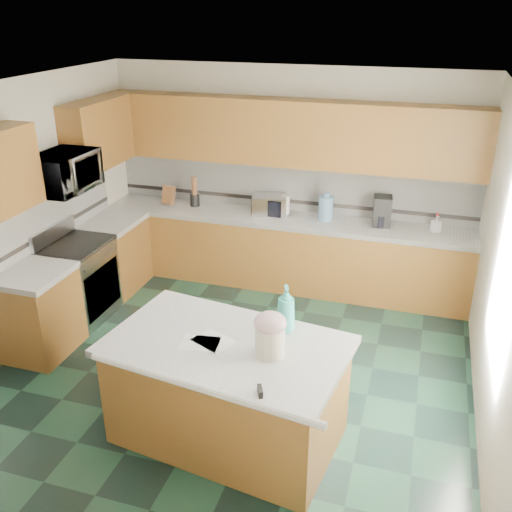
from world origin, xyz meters
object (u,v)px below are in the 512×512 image
(island_base, at_px, (228,394))
(knife_block, at_px, (169,195))
(treat_jar, at_px, (270,341))
(soap_bottle_island, at_px, (286,309))
(coffee_maker, at_px, (382,211))
(toaster_oven, at_px, (269,205))
(island_top, at_px, (226,346))

(island_base, xyz_separation_m, knife_block, (-1.86, 2.94, 0.61))
(treat_jar, relative_size, knife_block, 0.98)
(soap_bottle_island, distance_m, coffee_maker, 2.69)
(island_base, xyz_separation_m, toaster_oven, (-0.49, 2.94, 0.61))
(island_base, relative_size, soap_bottle_island, 4.37)
(island_base, distance_m, toaster_oven, 3.04)
(island_top, xyz_separation_m, coffee_maker, (0.90, 2.97, 0.21))
(island_top, bearing_deg, knife_block, 130.34)
(toaster_oven, distance_m, coffee_maker, 1.39)
(soap_bottle_island, bearing_deg, island_top, -161.61)
(toaster_oven, bearing_deg, treat_jar, -89.24)
(island_base, distance_m, coffee_maker, 3.17)
(soap_bottle_island, xyz_separation_m, knife_block, (-2.26, 2.62, -0.08))
(treat_jar, bearing_deg, toaster_oven, 111.58)
(soap_bottle_island, distance_m, toaster_oven, 2.76)
(island_top, xyz_separation_m, knife_block, (-1.86, 2.94, 0.15))
(island_base, bearing_deg, treat_jar, 0.86)
(island_base, relative_size, island_top, 0.95)
(toaster_oven, bearing_deg, island_top, -95.84)
(island_base, distance_m, treat_jar, 0.71)
(treat_jar, xyz_separation_m, coffee_maker, (0.53, 3.01, 0.06))
(knife_block, bearing_deg, island_top, -51.51)
(treat_jar, relative_size, coffee_maker, 0.67)
(island_base, height_order, island_top, island_top)
(island_top, relative_size, treat_jar, 7.85)
(knife_block, bearing_deg, coffee_maker, 6.78)
(island_base, relative_size, toaster_oven, 4.19)
(treat_jar, relative_size, soap_bottle_island, 0.59)
(coffee_maker, bearing_deg, island_base, -112.96)
(toaster_oven, bearing_deg, coffee_maker, -14.00)
(island_top, distance_m, coffee_maker, 3.11)
(island_top, bearing_deg, treat_jar, 0.86)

